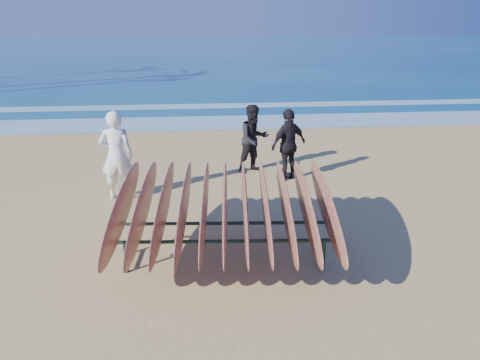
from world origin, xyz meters
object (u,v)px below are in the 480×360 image
Objects in this scene: person_white at (117,156)px; person_dark_a at (254,139)px; person_dark_b at (289,145)px; surfboard_rack at (225,208)px.

person_white reaches higher than person_dark_a.
person_dark_b is at bearing -64.19° from person_dark_a.
person_white is 1.12× the size of person_dark_a.
person_dark_a is at bearing -151.90° from person_white.
person_dark_b is (1.76, 3.84, -0.06)m from surfboard_rack.
person_white is 3.42m from person_dark_a.
person_white is at bearing -16.53° from person_dark_b.
person_dark_a is at bearing -70.51° from person_dark_b.
surfboard_rack is at bearing 126.38° from person_white.
surfboard_rack is 1.81× the size of person_white.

